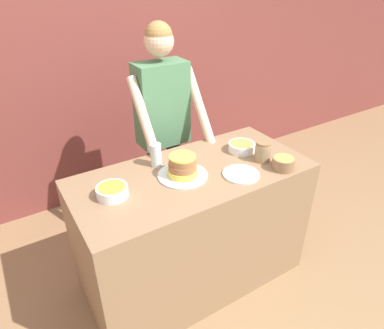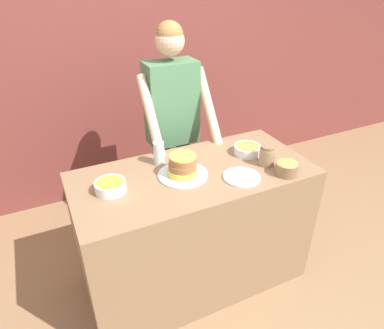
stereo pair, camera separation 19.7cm
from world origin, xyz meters
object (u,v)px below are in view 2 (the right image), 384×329
person_baker (173,115)px  cake (183,167)px  frosting_bowl_olive (247,149)px  frosting_bowl_orange (110,186)px  frosting_bowl_yellow (287,168)px  stoneware_jar (267,155)px  drinking_glass (159,153)px  ceramic_plate (242,177)px

person_baker → cake: 0.67m
frosting_bowl_olive → frosting_bowl_orange: bearing=-177.4°
frosting_bowl_olive → frosting_bowl_yellow: (0.07, -0.33, 0.01)m
person_baker → stoneware_jar: size_ratio=12.81×
stoneware_jar → person_baker: bearing=115.5°
frosting_bowl_olive → stoneware_jar: (0.03, -0.18, 0.03)m
cake → frosting_bowl_yellow: (0.59, -0.26, -0.02)m
person_baker → drinking_glass: size_ratio=11.16×
person_baker → stoneware_jar: person_baker is taller
frosting_bowl_olive → drinking_glass: (-0.60, 0.13, 0.04)m
cake → drinking_glass: 0.22m
drinking_glass → ceramic_plate: 0.55m
drinking_glass → ceramic_plate: drinking_glass is taller
stoneware_jar → ceramic_plate: bearing=-163.3°
frosting_bowl_orange → stoneware_jar: (1.00, -0.13, 0.03)m
frosting_bowl_orange → drinking_glass: drinking_glass is taller
frosting_bowl_yellow → ceramic_plate: bearing=163.5°
frosting_bowl_olive → ceramic_plate: size_ratio=0.80×
ceramic_plate → person_baker: bearing=98.2°
frosting_bowl_orange → cake: bearing=-3.0°
frosting_bowl_orange → drinking_glass: 0.41m
person_baker → cake: (-0.20, -0.63, -0.08)m
frosting_bowl_yellow → frosting_bowl_orange: bearing=164.5°
drinking_glass → stoneware_jar: (0.63, -0.31, -0.01)m
cake → frosting_bowl_orange: (-0.45, 0.02, -0.02)m
cake → frosting_bowl_yellow: bearing=-24.1°
person_baker → stoneware_jar: 0.82m
cake → frosting_bowl_olive: bearing=7.5°
frosting_bowl_orange → frosting_bowl_olive: bearing=2.6°
frosting_bowl_yellow → stoneware_jar: 0.16m
ceramic_plate → stoneware_jar: 0.25m
frosting_bowl_orange → frosting_bowl_yellow: bearing=-15.5°
frosting_bowl_olive → stoneware_jar: size_ratio=1.37×
person_baker → cake: size_ratio=5.56×
frosting_bowl_yellow → ceramic_plate: size_ratio=0.62×
frosting_bowl_olive → frosting_bowl_orange: size_ratio=1.04×
frosting_bowl_orange → drinking_glass: bearing=25.8°
frosting_bowl_orange → drinking_glass: size_ratio=1.15×
frosting_bowl_orange → stoneware_jar: 1.01m
cake → frosting_bowl_orange: size_ratio=1.74×
person_baker → frosting_bowl_orange: size_ratio=9.69×
frosting_bowl_olive → frosting_bowl_orange: frosting_bowl_orange is taller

